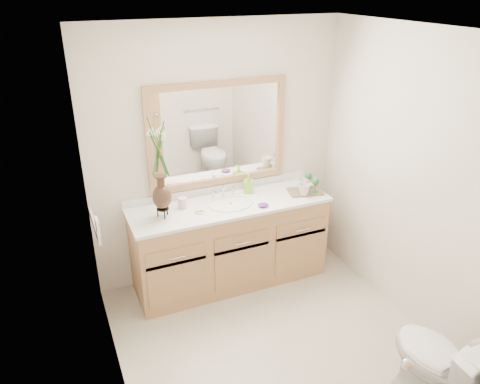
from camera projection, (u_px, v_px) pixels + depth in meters
name	position (u px, v px, depth m)	size (l,w,h in m)	color
floor	(279.00, 347.00, 3.74)	(2.60, 2.60, 0.00)	#BEB6A2
ceiling	(293.00, 32.00, 2.74)	(2.40, 2.60, 0.02)	white
wall_back	(218.00, 155.00, 4.32)	(2.40, 0.02, 2.40)	white
wall_front	(419.00, 333.00, 2.15)	(2.40, 0.02, 2.40)	white
wall_left	(108.00, 251.00, 2.81)	(0.02, 2.60, 2.40)	white
wall_right	(419.00, 186.00, 3.67)	(0.02, 2.60, 2.40)	white
vanity	(230.00, 244.00, 4.42)	(1.80, 0.55, 0.80)	tan
counter	(230.00, 205.00, 4.25)	(1.84, 0.57, 0.03)	white
sink	(231.00, 209.00, 4.25)	(0.38, 0.34, 0.23)	white
mirror	(218.00, 134.00, 4.22)	(1.32, 0.04, 0.97)	white
switch_plate	(97.00, 226.00, 3.54)	(0.02, 0.12, 0.12)	white
door	(358.00, 383.00, 2.14)	(0.80, 0.03, 2.00)	tan
toilet	(440.00, 366.00, 3.07)	(0.42, 0.75, 0.74)	white
flower_vase	(159.00, 158.00, 3.78)	(0.19, 0.19, 0.79)	black
tumbler	(183.00, 203.00, 4.13)	(0.08, 0.08, 0.10)	beige
soap_dish	(200.00, 211.00, 4.07)	(0.09, 0.09, 0.03)	beige
soap_bottle	(248.00, 184.00, 4.42)	(0.08, 0.08, 0.17)	#82D933
purple_dish	(263.00, 205.00, 4.17)	(0.10, 0.08, 0.03)	#5C2776
tray	(305.00, 191.00, 4.45)	(0.31, 0.21, 0.02)	brown
mug_left	(304.00, 189.00, 4.35)	(0.11, 0.10, 0.11)	beige
mug_right	(303.00, 184.00, 4.47)	(0.11, 0.10, 0.11)	beige
goblet_front	(316.00, 182.00, 4.38)	(0.07, 0.07, 0.15)	#246D30
goblet_back	(308.00, 177.00, 4.49)	(0.07, 0.07, 0.15)	#246D30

